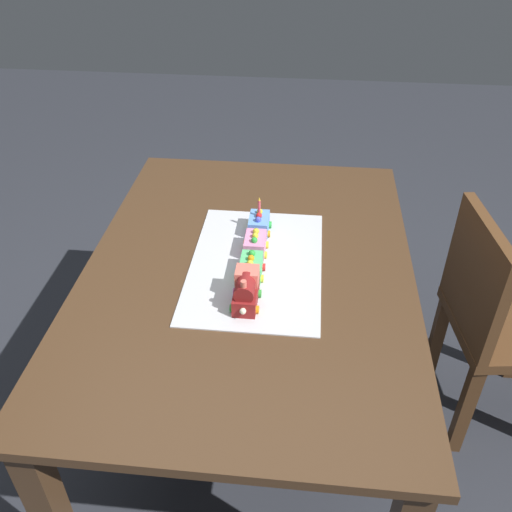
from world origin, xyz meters
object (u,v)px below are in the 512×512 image
Objects in this scene: chair at (495,319)px; dining_table at (249,293)px; cake_locomotive at (246,290)px; cake_car_flatbed_mint_green at (251,267)px; cake_car_gondola_bubblegum at (255,244)px; cake_car_caboose_sky_blue at (259,224)px; birthday_candle at (259,205)px.

dining_table is at bearing 91.96° from chair.
cake_locomotive is 0.13m from cake_car_flatbed_mint_green.
chair reaches higher than cake_car_gondola_bubblegum.
chair reaches higher than cake_car_caboose_sky_blue.
chair is at bearing -94.26° from birthday_candle.
chair is at bearing -93.76° from cake_car_caboose_sky_blue.
cake_car_flatbed_mint_green is at bearing 180.00° from cake_car_caboose_sky_blue.
cake_locomotive reaches higher than cake_car_gondola_bubblegum.
dining_table is at bearing 15.21° from cake_car_flatbed_mint_green.
cake_car_gondola_bubblegum is 0.14m from birthday_candle.
cake_car_caboose_sky_blue reaches higher than dining_table.
birthday_candle reaches higher than dining_table.
dining_table is at bearing 176.47° from birthday_candle.
dining_table is 0.24m from cake_locomotive.
cake_car_gondola_bubblegum and cake_car_caboose_sky_blue have the same top height.
chair is 0.88m from cake_car_gondola_bubblegum.
cake_car_caboose_sky_blue is (0.19, -0.01, 0.14)m from dining_table.
cake_locomotive is 1.40× the size of cake_car_flatbed_mint_green.
cake_locomotive is 0.38m from birthday_candle.
cake_car_flatbed_mint_green is 0.24m from cake_car_caboose_sky_blue.
cake_locomotive is 1.40× the size of cake_car_gondola_bubblegum.
dining_table is 1.63× the size of chair.
dining_table is at bearing 176.33° from cake_car_caboose_sky_blue.
birthday_candle is at bearing 0.00° from cake_car_flatbed_mint_green.
birthday_candle reaches higher than cake_locomotive.
birthday_candle is at bearing 0.00° from cake_car_gondola_bubblegum.
cake_locomotive is at bearing 180.00° from cake_car_caboose_sky_blue.
cake_car_flatbed_mint_green is 1.00× the size of cake_car_caboose_sky_blue.
chair is at bearing -80.66° from dining_table.
cake_car_gondola_bubblegum reaches higher than dining_table.
cake_car_gondola_bubblegum is at bearing -180.00° from birthday_candle.
chair reaches higher than cake_car_flatbed_mint_green.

